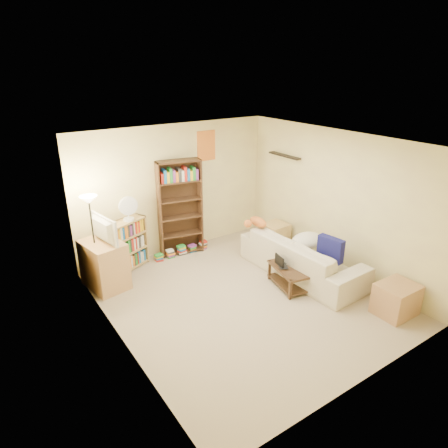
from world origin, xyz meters
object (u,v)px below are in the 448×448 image
at_px(short_bookshelf, 128,244).
at_px(desk_fan, 128,208).
at_px(tv_stand, 104,265).
at_px(end_cabinet, 396,299).
at_px(side_table, 275,236).
at_px(tall_bookshelf, 180,206).
at_px(mug, 303,269).
at_px(television, 100,230).
at_px(coffee_table, 289,275).
at_px(sofa, 302,256).
at_px(tabby_cat, 256,222).
at_px(floor_lamp, 91,216).
at_px(laptop, 285,264).

bearing_deg(short_bookshelf, desk_fan, -63.65).
relative_size(tv_stand, end_cabinet, 1.39).
bearing_deg(side_table, tall_bookshelf, 152.57).
distance_m(mug, television, 3.35).
bearing_deg(side_table, coffee_table, -122.10).
relative_size(mug, tv_stand, 0.16).
xyz_separation_m(television, end_cabinet, (3.34, -3.21, -0.79)).
height_order(coffee_table, television, television).
height_order(sofa, television, television).
bearing_deg(end_cabinet, mug, 119.29).
distance_m(side_table, end_cabinet, 2.79).
relative_size(television, desk_fan, 1.72).
bearing_deg(television, side_table, -107.30).
xyz_separation_m(sofa, side_table, (0.35, 1.11, -0.08)).
height_order(television, tall_bookshelf, tall_bookshelf).
bearing_deg(tv_stand, desk_fan, 20.02).
relative_size(sofa, tv_stand, 2.92).
xyz_separation_m(tv_stand, end_cabinet, (3.34, -3.21, -0.16)).
height_order(tabby_cat, end_cabinet, tabby_cat).
distance_m(desk_fan, floor_lamp, 0.81).
height_order(laptop, television, television).
distance_m(tall_bookshelf, side_table, 2.03).
relative_size(short_bookshelf, end_cabinet, 1.60).
relative_size(mug, end_cabinet, 0.23).
height_order(tabby_cat, desk_fan, desk_fan).
bearing_deg(end_cabinet, desk_fan, 127.02).
bearing_deg(end_cabinet, floor_lamp, 136.42).
bearing_deg(side_table, end_cabinet, -90.82).
height_order(tv_stand, television, television).
distance_m(sofa, floor_lamp, 3.63).
xyz_separation_m(mug, end_cabinet, (0.70, -1.25, -0.16)).
distance_m(laptop, tall_bookshelf, 2.33).
bearing_deg(side_table, tv_stand, 172.84).
xyz_separation_m(television, short_bookshelf, (0.58, 0.41, -0.56)).
bearing_deg(desk_fan, end_cabinet, -52.98).
xyz_separation_m(coffee_table, television, (-2.55, 1.74, 0.81)).
bearing_deg(tall_bookshelf, side_table, -16.10).
distance_m(tall_bookshelf, short_bookshelf, 1.22).
bearing_deg(tv_stand, tabby_cat, -23.57).
bearing_deg(tabby_cat, sofa, -69.32).
bearing_deg(sofa, television, 61.10).
xyz_separation_m(sofa, floor_lamp, (-3.13, 1.59, 0.94)).
xyz_separation_m(television, desk_fan, (0.63, 0.37, 0.14)).
relative_size(tv_stand, television, 1.06).
relative_size(desk_fan, end_cabinet, 0.77).
bearing_deg(tall_bookshelf, floor_lamp, -156.19).
distance_m(mug, tv_stand, 3.29).
bearing_deg(end_cabinet, television, 136.07).
distance_m(television, desk_fan, 0.75).
bearing_deg(coffee_table, end_cabinet, -49.61).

